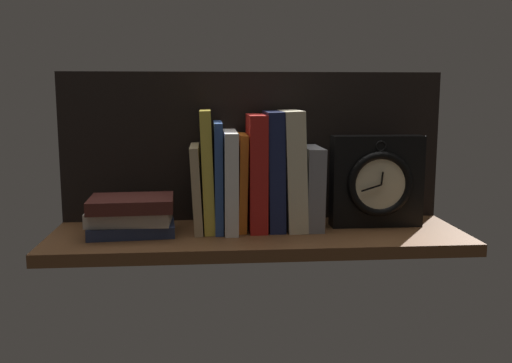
% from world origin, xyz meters
% --- Properties ---
extents(ground_plane, '(0.86, 0.27, 0.03)m').
position_xyz_m(ground_plane, '(0.00, 0.00, -0.01)').
color(ground_plane, brown).
extents(back_panel, '(0.86, 0.01, 0.34)m').
position_xyz_m(back_panel, '(0.00, 0.13, 0.17)').
color(back_panel, black).
rests_on(back_panel, ground_plane).
extents(book_tan_shortstories, '(0.03, 0.15, 0.18)m').
position_xyz_m(book_tan_shortstories, '(-0.13, 0.04, 0.09)').
color(book_tan_shortstories, tan).
rests_on(book_tan_shortstories, ground_plane).
extents(book_yellow_seinlanguage, '(0.03, 0.14, 0.25)m').
position_xyz_m(book_yellow_seinlanguage, '(-0.10, 0.04, 0.13)').
color(book_yellow_seinlanguage, gold).
rests_on(book_yellow_seinlanguage, ground_plane).
extents(book_blue_modern, '(0.02, 0.15, 0.23)m').
position_xyz_m(book_blue_modern, '(-0.08, 0.04, 0.11)').
color(book_blue_modern, '#2D4C8E').
rests_on(book_blue_modern, ground_plane).
extents(book_white_catcher, '(0.03, 0.17, 0.21)m').
position_xyz_m(book_white_catcher, '(-0.06, 0.04, 0.10)').
color(book_white_catcher, silver).
rests_on(book_white_catcher, ground_plane).
extents(book_orange_pandolfini, '(0.02, 0.12, 0.20)m').
position_xyz_m(book_orange_pandolfini, '(-0.03, 0.04, 0.10)').
color(book_orange_pandolfini, orange).
rests_on(book_orange_pandolfini, ground_plane).
extents(book_red_requiem, '(0.04, 0.14, 0.24)m').
position_xyz_m(book_red_requiem, '(-0.00, 0.04, 0.12)').
color(book_red_requiem, red).
rests_on(book_red_requiem, ground_plane).
extents(book_navy_bierce, '(0.04, 0.13, 0.25)m').
position_xyz_m(book_navy_bierce, '(0.04, 0.04, 0.13)').
color(book_navy_bierce, '#192147').
rests_on(book_navy_bierce, ground_plane).
extents(book_cream_twain, '(0.05, 0.14, 0.25)m').
position_xyz_m(book_cream_twain, '(0.08, 0.04, 0.13)').
color(book_cream_twain, beige).
rests_on(book_cream_twain, ground_plane).
extents(book_gray_chess, '(0.04, 0.14, 0.18)m').
position_xyz_m(book_gray_chess, '(0.12, 0.04, 0.09)').
color(book_gray_chess, gray).
rests_on(book_gray_chess, ground_plane).
extents(framed_clock, '(0.20, 0.06, 0.20)m').
position_xyz_m(framed_clock, '(0.26, 0.03, 0.10)').
color(framed_clock, black).
rests_on(framed_clock, ground_plane).
extents(book_stack_side, '(0.18, 0.13, 0.08)m').
position_xyz_m(book_stack_side, '(-0.26, 0.00, 0.04)').
color(book_stack_side, '#232D4C').
rests_on(book_stack_side, ground_plane).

